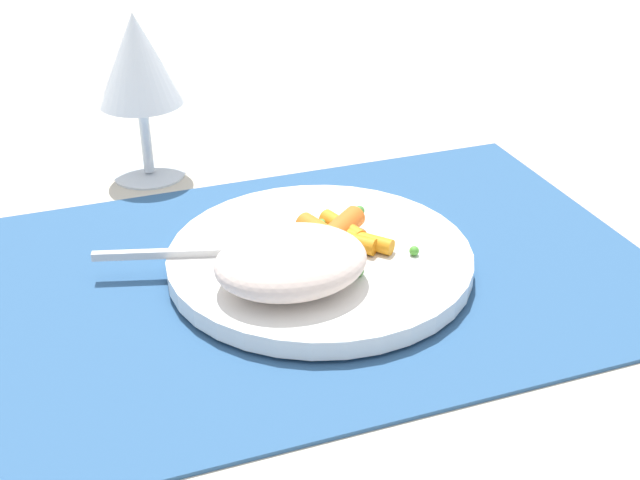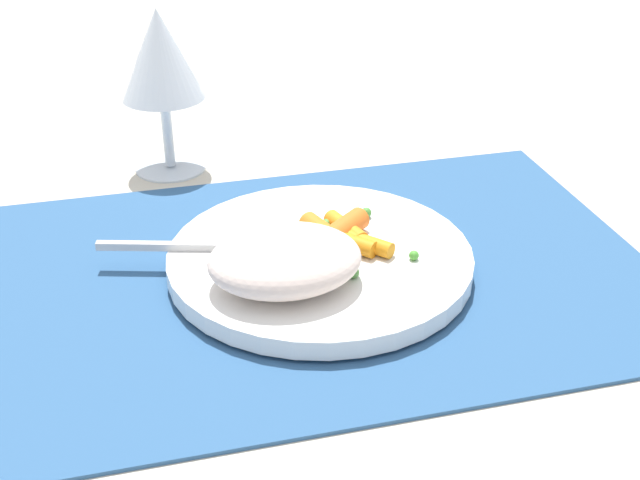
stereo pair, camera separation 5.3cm
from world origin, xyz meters
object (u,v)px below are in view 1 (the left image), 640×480
object	(u,v)px
plate	(320,260)
fork	(255,250)
rice_mound	(291,261)
carrot_portion	(342,233)
wine_glass	(138,64)

from	to	relation	value
plate	fork	xyz separation A→B (m)	(-0.05, 0.01, 0.01)
plate	rice_mound	size ratio (longest dim) A/B	2.13
plate	fork	bearing A→B (deg)	164.31
rice_mound	fork	distance (m)	0.05
rice_mound	carrot_portion	bearing A→B (deg)	39.24
carrot_portion	fork	bearing A→B (deg)	176.07
rice_mound	carrot_portion	distance (m)	0.07
plate	rice_mound	distance (m)	0.06
rice_mound	wine_glass	xyz separation A→B (m)	(-0.06, 0.26, 0.07)
rice_mound	carrot_portion	xyz separation A→B (m)	(0.06, 0.05, -0.01)
carrot_portion	rice_mound	bearing A→B (deg)	-140.76
rice_mound	carrot_portion	world-z (taller)	rice_mound
rice_mound	wine_glass	world-z (taller)	wine_glass
wine_glass	rice_mound	bearing A→B (deg)	-77.53
plate	wine_glass	world-z (taller)	wine_glass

